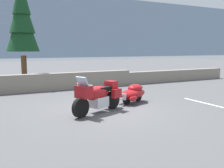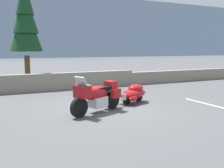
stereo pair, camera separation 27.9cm
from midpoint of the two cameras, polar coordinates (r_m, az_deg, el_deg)
The scene contains 7 objects.
ground_plane at distance 9.41m, azimuth -0.63°, elevation -5.71°, with size 80.00×80.00×0.00m, color #4C4C4F.
stone_guard_wall at distance 14.04m, azimuth -11.98°, elevation 0.48°, with size 24.00×0.51×0.96m.
distant_ridgeline at distance 103.78m, azimuth -23.68°, elevation 10.41°, with size 240.00×80.00×16.00m, color #7F93AD.
touring_motorcycle at distance 8.80m, azimuth -2.54°, elevation -2.52°, with size 2.17×1.29×1.33m.
car_shaped_trailer at distance 10.49m, azimuth 5.55°, elevation -2.03°, with size 2.16×1.24×0.76m.
pine_tree_tall at distance 15.91m, azimuth -18.40°, elevation 13.80°, with size 1.86×1.86×6.32m.
parking_stripe_marker at distance 10.68m, azimuth 23.48°, elevation -4.71°, with size 0.12×3.60×0.01m, color silver.
Camera 2 is at (-3.71, -8.37, 2.21)m, focal length 40.77 mm.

